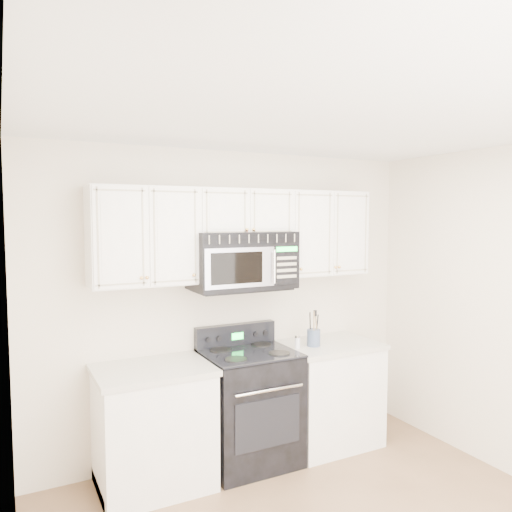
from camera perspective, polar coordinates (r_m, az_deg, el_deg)
room at (r=2.90m, az=12.04°, el=-10.40°), size 3.51×3.51×2.61m
base_cabinet_left at (r=4.06m, az=-11.63°, el=-19.01°), size 0.86×0.65×0.92m
base_cabinet_right at (r=4.71m, az=8.21°, el=-15.60°), size 0.86×0.65×0.92m
range at (r=4.31m, az=-0.77°, el=-16.67°), size 0.74×0.67×1.11m
upper_cabinets at (r=4.15m, az=-1.80°, el=3.00°), size 2.44×0.37×0.75m
microwave at (r=4.11m, az=-1.58°, el=-0.47°), size 0.85×0.48×0.47m
utensil_crock at (r=4.42m, az=6.60°, el=-9.19°), size 0.12×0.12×0.31m
shaker_salt at (r=4.34m, az=4.75°, el=-9.74°), size 0.05×0.05×0.11m
shaker_pepper at (r=4.44m, az=6.42°, el=-9.43°), size 0.05×0.05×0.11m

